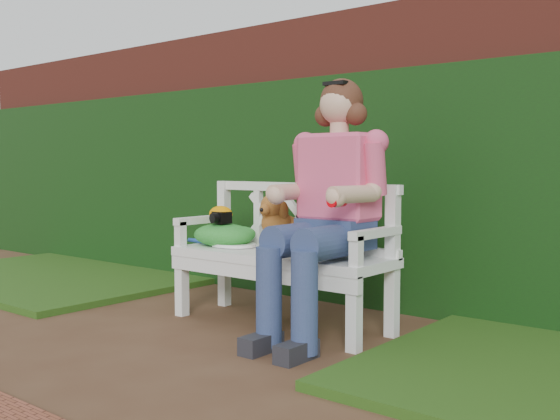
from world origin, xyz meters
The scene contains 11 objects.
ground centered at (0.00, 0.00, 0.00)m, with size 60.00×60.00×0.00m, color #442A1B.
brick_wall centered at (0.00, 1.90, 1.10)m, with size 10.00×0.30×2.20m, color maroon.
ivy_hedge centered at (0.00, 1.68, 0.85)m, with size 10.00×0.18×1.70m, color #113B0D.
grass_left centered at (-2.40, 0.90, 0.03)m, with size 2.60×2.00×0.05m, color #153512.
garden_bench centered at (0.27, 0.81, 0.24)m, with size 1.58×0.60×0.48m, color white, non-canonical shape.
seated_woman centered at (0.70, 0.79, 0.80)m, with size 0.68×0.90×1.60m, color #E1383C, non-canonical shape.
dog centered at (0.28, 0.81, 0.67)m, with size 0.25×0.35×0.38m, color #B47134, non-canonical shape.
tennis_racket centered at (-0.17, 0.81, 0.50)m, with size 0.64×0.27×0.03m, color white, non-canonical shape.
green_bag centered at (-0.23, 0.81, 0.56)m, with size 0.46×0.36×0.16m, color #229524, non-canonical shape.
camera_item centered at (-0.23, 0.79, 0.68)m, with size 0.12×0.09×0.08m, color black.
baseball_glove centered at (-0.27, 0.82, 0.70)m, with size 0.18×0.14×0.12m, color orange.
Camera 1 is at (2.90, -2.43, 1.04)m, focal length 42.00 mm.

